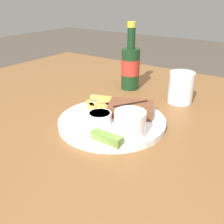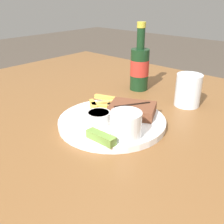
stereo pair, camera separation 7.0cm
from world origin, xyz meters
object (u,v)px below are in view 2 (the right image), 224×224
(fork_utensil, at_px, (90,111))
(pickle_spear, at_px, (101,137))
(beer_bottle, at_px, (140,67))
(dinner_plate, at_px, (112,122))
(coleslaw_cup, at_px, (126,123))
(salt_shaker, at_px, (190,84))
(dipping_sauce_cup, at_px, (99,117))
(drinking_glass, at_px, (188,90))
(steak_portion, at_px, (132,109))
(knife_utensil, at_px, (116,112))

(fork_utensil, bearing_deg, pickle_spear, -41.48)
(beer_bottle, bearing_deg, dinner_plate, -67.30)
(coleslaw_cup, bearing_deg, beer_bottle, 121.68)
(fork_utensil, bearing_deg, salt_shaker, 67.35)
(dipping_sauce_cup, relative_size, drinking_glass, 0.61)
(steak_portion, distance_m, drinking_glass, 0.21)
(dinner_plate, xyz_separation_m, drinking_glass, (0.09, 0.26, 0.04))
(knife_utensil, bearing_deg, dinner_plate, -149.16)
(knife_utensil, bearing_deg, fork_utensil, 133.19)
(pickle_spear, height_order, fork_utensil, pickle_spear)
(steak_portion, height_order, pickle_spear, steak_portion)
(dinner_plate, xyz_separation_m, coleslaw_cup, (0.09, -0.05, 0.04))
(drinking_glass, bearing_deg, beer_bottle, 173.98)
(drinking_glass, bearing_deg, fork_utensil, -121.21)
(dinner_plate, distance_m, beer_bottle, 0.32)
(steak_portion, bearing_deg, drinking_glass, 71.94)
(steak_portion, height_order, salt_shaker, salt_shaker)
(coleslaw_cup, bearing_deg, drinking_glass, 89.63)
(dipping_sauce_cup, relative_size, salt_shaker, 0.94)
(pickle_spear, xyz_separation_m, beer_bottle, (-0.18, 0.39, 0.06))
(dinner_plate, relative_size, fork_utensil, 2.15)
(dipping_sauce_cup, relative_size, knife_utensil, 0.37)
(dipping_sauce_cup, relative_size, pickle_spear, 0.80)
(beer_bottle, distance_m, salt_shaker, 0.19)
(pickle_spear, bearing_deg, drinking_glass, 85.61)
(coleslaw_cup, xyz_separation_m, beer_bottle, (-0.20, 0.33, 0.03))
(beer_bottle, bearing_deg, dipping_sauce_cup, -71.52)
(pickle_spear, xyz_separation_m, salt_shaker, (-0.02, 0.48, 0.00))
(dipping_sauce_cup, bearing_deg, dinner_plate, 75.50)
(coleslaw_cup, relative_size, knife_utensil, 0.45)
(steak_portion, xyz_separation_m, coleslaw_cup, (0.06, -0.11, 0.02))
(coleslaw_cup, distance_m, fork_utensil, 0.17)
(pickle_spear, relative_size, knife_utensil, 0.46)
(drinking_glass, bearing_deg, steak_portion, -108.06)
(coleslaw_cup, xyz_separation_m, fork_utensil, (-0.16, 0.04, -0.03))
(dinner_plate, relative_size, steak_portion, 1.91)
(dipping_sauce_cup, relative_size, fork_utensil, 0.46)
(pickle_spear, bearing_deg, coleslaw_cup, 65.49)
(dinner_plate, height_order, pickle_spear, pickle_spear)
(dinner_plate, xyz_separation_m, pickle_spear, (0.06, -0.10, 0.02))
(dipping_sauce_cup, distance_m, fork_utensil, 0.07)
(dipping_sauce_cup, bearing_deg, fork_utensil, 153.62)
(dinner_plate, distance_m, pickle_spear, 0.12)
(coleslaw_cup, bearing_deg, knife_utensil, 140.61)
(dinner_plate, distance_m, fork_utensil, 0.08)
(steak_portion, distance_m, fork_utensil, 0.12)
(dinner_plate, bearing_deg, knife_utensil, 112.64)
(steak_portion, distance_m, salt_shaker, 0.31)
(dipping_sauce_cup, relative_size, beer_bottle, 0.26)
(steak_portion, bearing_deg, dipping_sauce_cup, -107.77)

